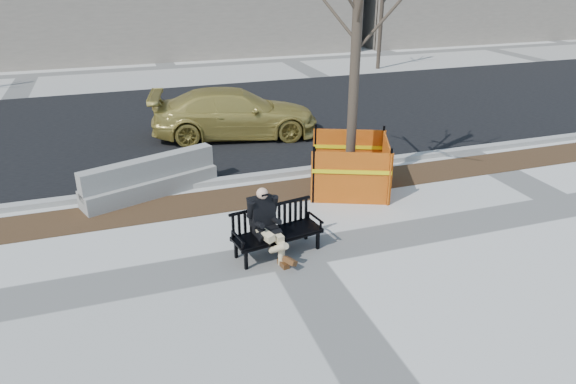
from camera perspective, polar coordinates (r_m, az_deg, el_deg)
The scene contains 10 objects.
ground at distance 9.35m, azimuth 0.47°, elevation -6.73°, with size 120.00×120.00×0.00m, color beige.
mulch_strip at distance 11.56m, azimuth -3.75°, elevation -0.44°, with size 40.00×1.20×0.02m, color #47301C.
asphalt_street at distance 17.27m, azimuth -9.22°, elevation 7.66°, with size 60.00×10.40×0.01m, color black.
curb at distance 12.38m, azimuth -4.92°, elevation 1.52°, with size 60.00×0.25×0.12m, color #9E9B93.
bench at distance 9.36m, azimuth -1.15°, elevation -6.68°, with size 1.62×0.58×0.86m, color black, non-canonical shape.
seated_man at distance 9.31m, azimuth -2.44°, elevation -6.88°, with size 0.55×0.91×1.28m, color black, non-canonical shape.
tree_fence at distance 11.99m, azimuth 6.63°, elevation 0.35°, with size 2.54×2.54×6.34m, color orange, non-canonical shape.
sedan at distance 15.64m, azimuth -5.69°, elevation 6.11°, with size 1.94×4.78×1.39m, color #A99540.
jersey_barrier_left at distance 12.00m, azimuth -14.64°, elevation -0.28°, with size 3.03×0.61×0.87m, color gray, non-canonical shape.
far_tree_right at distance 26.13m, azimuth 9.76°, elevation 13.15°, with size 2.04×2.04×5.52m, color #42362A, non-canonical shape.
Camera 1 is at (-2.65, -7.58, 4.78)m, focal length 32.56 mm.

